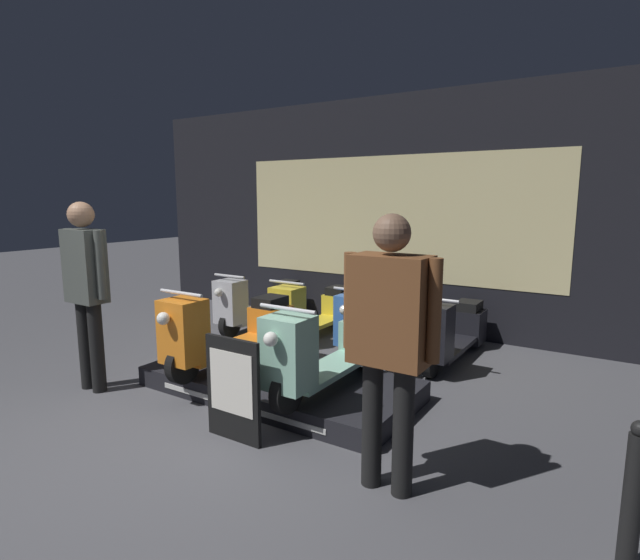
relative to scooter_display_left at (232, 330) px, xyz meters
name	(u,v)px	position (x,y,z in m)	size (l,w,h in m)	color
ground_plane	(144,449)	(0.38, -1.39, -0.53)	(30.00, 30.00, 0.00)	#4C4C51
shop_wall_back	(389,214)	(0.38, 2.84, 1.07)	(8.50, 0.09, 3.20)	black
display_platform	(279,383)	(0.58, 0.00, -0.43)	(2.56, 1.20, 0.19)	black
scooter_display_left	(232,330)	(0.00, 0.00, 0.00)	(0.51, 1.72, 0.84)	black
scooter_display_right	(331,349)	(1.15, 0.00, 0.00)	(0.51, 1.72, 0.84)	black
scooter_backrow_0	(261,303)	(-1.13, 1.82, -0.19)	(0.51, 1.72, 0.84)	black
scooter_backrow_1	(315,311)	(-0.20, 1.82, -0.19)	(0.51, 1.72, 0.84)	black
scooter_backrow_2	(378,321)	(0.73, 1.82, -0.19)	(0.51, 1.72, 0.84)	black
scooter_backrow_3	(452,331)	(1.65, 1.82, -0.19)	(0.51, 1.72, 0.84)	black
person_left_browsing	(86,282)	(-0.99, -0.89, 0.53)	(0.56, 0.23, 1.80)	black
person_right_browsing	(390,329)	(2.11, -0.89, 0.52)	(0.63, 0.26, 1.75)	black
price_sign_board	(233,389)	(0.85, -0.92, -0.12)	(0.51, 0.04, 0.81)	black
street_bollard	(633,497)	(3.42, -0.89, -0.13)	(0.09, 0.09, 0.79)	black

